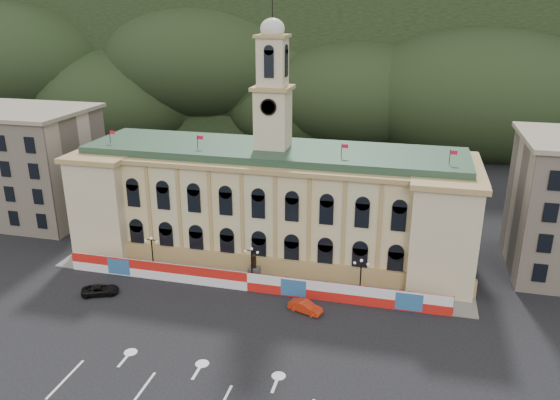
% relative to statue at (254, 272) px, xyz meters
% --- Properties ---
extents(ground, '(260.00, 260.00, 0.00)m').
position_rel_statue_xyz_m(ground, '(0.00, -18.00, -1.19)').
color(ground, black).
rests_on(ground, ground).
extents(lane_markings, '(26.00, 10.00, 0.02)m').
position_rel_statue_xyz_m(lane_markings, '(0.00, -23.00, -1.18)').
color(lane_markings, white).
rests_on(lane_markings, ground).
extents(hill_ridge, '(230.00, 80.00, 64.00)m').
position_rel_statue_xyz_m(hill_ridge, '(0.03, 103.99, 18.30)').
color(hill_ridge, black).
rests_on(hill_ridge, ground).
extents(city_hall, '(56.20, 17.60, 37.10)m').
position_rel_statue_xyz_m(city_hall, '(0.00, 9.63, 6.66)').
color(city_hall, beige).
rests_on(city_hall, ground).
extents(side_building_left, '(21.00, 17.00, 18.60)m').
position_rel_statue_xyz_m(side_building_left, '(-43.00, 12.93, 8.14)').
color(side_building_left, '#C3AE96').
rests_on(side_building_left, ground).
extents(hoarding_fence, '(50.00, 0.44, 2.50)m').
position_rel_statue_xyz_m(hoarding_fence, '(0.06, -2.93, 0.06)').
color(hoarding_fence, red).
rests_on(hoarding_fence, ground).
extents(pavement, '(56.00, 5.50, 0.16)m').
position_rel_statue_xyz_m(pavement, '(0.00, -0.25, -1.11)').
color(pavement, slate).
rests_on(pavement, ground).
extents(statue, '(1.40, 1.40, 3.72)m').
position_rel_statue_xyz_m(statue, '(0.00, 0.00, 0.00)').
color(statue, '#595651').
rests_on(statue, ground).
extents(lamp_left, '(1.96, 0.44, 5.15)m').
position_rel_statue_xyz_m(lamp_left, '(-14.00, -1.00, 1.89)').
color(lamp_left, black).
rests_on(lamp_left, ground).
extents(lamp_center, '(1.96, 0.44, 5.15)m').
position_rel_statue_xyz_m(lamp_center, '(0.00, -1.00, 1.89)').
color(lamp_center, black).
rests_on(lamp_center, ground).
extents(lamp_right, '(1.96, 0.44, 5.15)m').
position_rel_statue_xyz_m(lamp_right, '(14.00, -1.00, 1.89)').
color(lamp_right, black).
rests_on(lamp_right, ground).
extents(red_sedan, '(3.99, 5.05, 1.37)m').
position_rel_statue_xyz_m(red_sedan, '(8.16, -6.23, -0.50)').
color(red_sedan, red).
rests_on(red_sedan, ground).
extents(black_suv, '(5.38, 6.04, 1.26)m').
position_rel_statue_xyz_m(black_suv, '(-17.63, -8.40, -0.56)').
color(black_suv, black).
rests_on(black_suv, ground).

